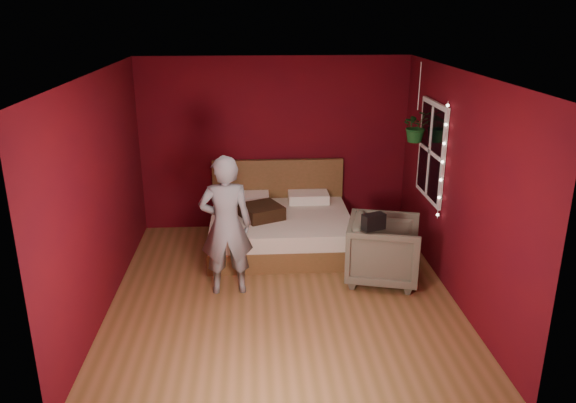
# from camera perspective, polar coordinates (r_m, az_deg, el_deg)

# --- Properties ---
(floor) EXTENTS (4.50, 4.50, 0.00)m
(floor) POSITION_cam_1_polar(r_m,az_deg,el_deg) (6.81, -0.53, -9.34)
(floor) COLOR brown
(floor) RESTS_ON ground
(room_walls) EXTENTS (4.04, 4.54, 2.62)m
(room_walls) POSITION_cam_1_polar(r_m,az_deg,el_deg) (6.19, -0.58, 4.44)
(room_walls) COLOR #5B090F
(room_walls) RESTS_ON ground
(window) EXTENTS (0.05, 0.97, 1.27)m
(window) POSITION_cam_1_polar(r_m,az_deg,el_deg) (7.46, 14.34, 4.97)
(window) COLOR white
(window) RESTS_ON room_walls
(fairy_lights) EXTENTS (0.04, 0.04, 1.45)m
(fairy_lights) POSITION_cam_1_polar(r_m,az_deg,el_deg) (6.97, 15.42, 3.90)
(fairy_lights) COLOR silver
(fairy_lights) RESTS_ON room_walls
(bed) EXTENTS (1.97, 1.68, 1.09)m
(bed) POSITION_cam_1_polar(r_m,az_deg,el_deg) (8.01, -0.77, -2.60)
(bed) COLOR brown
(bed) RESTS_ON ground
(person) EXTENTS (0.64, 0.44, 1.69)m
(person) POSITION_cam_1_polar(r_m,az_deg,el_deg) (6.57, -6.32, -2.46)
(person) COLOR slate
(person) RESTS_ON ground
(armchair) EXTENTS (1.07, 1.05, 0.80)m
(armchair) POSITION_cam_1_polar(r_m,az_deg,el_deg) (7.08, 9.70, -4.88)
(armchair) COLOR #605A4B
(armchair) RESTS_ON ground
(handbag) EXTENTS (0.29, 0.22, 0.19)m
(handbag) POSITION_cam_1_polar(r_m,az_deg,el_deg) (6.58, 8.69, -2.04)
(handbag) COLOR black
(handbag) RESTS_ON armchair
(throw_pillow) EXTENTS (0.67, 0.67, 0.18)m
(throw_pillow) POSITION_cam_1_polar(r_m,az_deg,el_deg) (7.75, -2.70, -1.02)
(throw_pillow) COLOR black
(throw_pillow) RESTS_ON bed
(hanging_plant) EXTENTS (0.42, 0.38, 1.03)m
(hanging_plant) POSITION_cam_1_polar(r_m,az_deg,el_deg) (7.56, 12.92, 7.48)
(hanging_plant) COLOR silver
(hanging_plant) RESTS_ON room_walls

